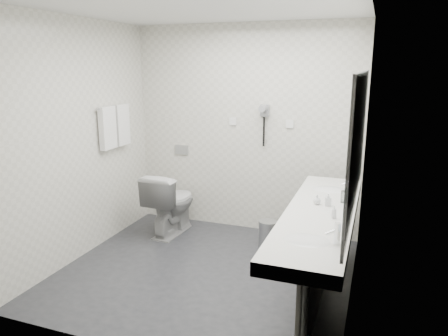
% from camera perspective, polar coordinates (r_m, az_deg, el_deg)
% --- Properties ---
extents(floor, '(2.80, 2.80, 0.00)m').
position_cam_1_polar(floor, '(4.39, -2.59, -13.72)').
color(floor, '#27272C').
rests_on(floor, ground).
extents(ceiling, '(2.80, 2.80, 0.00)m').
position_cam_1_polar(ceiling, '(3.93, -3.00, 20.69)').
color(ceiling, silver).
rests_on(ceiling, wall_back).
extents(wall_back, '(2.80, 0.00, 2.80)m').
position_cam_1_polar(wall_back, '(5.18, 2.82, 5.12)').
color(wall_back, beige).
rests_on(wall_back, floor).
extents(wall_front, '(2.80, 0.00, 2.80)m').
position_cam_1_polar(wall_front, '(2.85, -12.94, -2.32)').
color(wall_front, beige).
rests_on(wall_front, floor).
extents(wall_left, '(0.00, 2.60, 2.60)m').
position_cam_1_polar(wall_left, '(4.69, -18.78, 3.51)').
color(wall_left, beige).
rests_on(wall_left, floor).
extents(wall_right, '(0.00, 2.60, 2.60)m').
position_cam_1_polar(wall_right, '(3.67, 17.79, 0.93)').
color(wall_right, beige).
rests_on(wall_right, floor).
extents(vanity_counter, '(0.55, 2.20, 0.10)m').
position_cam_1_polar(vanity_counter, '(3.62, 12.76, -6.33)').
color(vanity_counter, silver).
rests_on(vanity_counter, floor).
extents(vanity_panel, '(0.03, 2.15, 0.75)m').
position_cam_1_polar(vanity_panel, '(3.79, 12.80, -12.42)').
color(vanity_panel, '#9A9892').
rests_on(vanity_panel, floor).
extents(vanity_post_near, '(0.06, 0.06, 0.75)m').
position_cam_1_polar(vanity_post_near, '(2.89, 10.50, -21.27)').
color(vanity_post_near, silver).
rests_on(vanity_post_near, floor).
extents(vanity_post_far, '(0.06, 0.06, 0.75)m').
position_cam_1_polar(vanity_post_far, '(4.74, 14.84, -7.11)').
color(vanity_post_far, silver).
rests_on(vanity_post_far, floor).
extents(mirror, '(0.02, 2.20, 1.05)m').
position_cam_1_polar(mirror, '(3.44, 17.62, 3.51)').
color(mirror, '#B2BCC6').
rests_on(mirror, wall_right).
extents(basin_near, '(0.40, 0.31, 0.05)m').
position_cam_1_polar(basin_near, '(3.01, 11.13, -9.75)').
color(basin_near, white).
rests_on(basin_near, vanity_counter).
extents(basin_far, '(0.40, 0.31, 0.05)m').
position_cam_1_polar(basin_far, '(4.23, 13.96, -3.00)').
color(basin_far, white).
rests_on(basin_far, vanity_counter).
extents(faucet_near, '(0.04, 0.04, 0.15)m').
position_cam_1_polar(faucet_near, '(2.96, 14.97, -8.52)').
color(faucet_near, silver).
rests_on(faucet_near, vanity_counter).
extents(faucet_far, '(0.04, 0.04, 0.15)m').
position_cam_1_polar(faucet_far, '(4.19, 16.68, -2.05)').
color(faucet_far, silver).
rests_on(faucet_far, vanity_counter).
extents(soap_bottle_a, '(0.06, 0.06, 0.11)m').
position_cam_1_polar(soap_bottle_a, '(3.72, 13.82, -4.13)').
color(soap_bottle_a, white).
rests_on(soap_bottle_a, vanity_counter).
extents(soap_bottle_b, '(0.08, 0.08, 0.08)m').
position_cam_1_polar(soap_bottle_b, '(3.75, 12.39, -4.17)').
color(soap_bottle_b, white).
rests_on(soap_bottle_b, vanity_counter).
extents(soap_bottle_c, '(0.05, 0.05, 0.10)m').
position_cam_1_polar(soap_bottle_c, '(3.44, 14.59, -5.75)').
color(soap_bottle_c, white).
rests_on(soap_bottle_c, vanity_counter).
extents(glass_left, '(0.07, 0.07, 0.10)m').
position_cam_1_polar(glass_left, '(3.85, 15.81, -3.74)').
color(glass_left, silver).
rests_on(glass_left, vanity_counter).
extents(glass_right, '(0.08, 0.08, 0.11)m').
position_cam_1_polar(glass_right, '(3.88, 16.25, -3.53)').
color(glass_right, silver).
rests_on(glass_right, vanity_counter).
extents(toilet, '(0.48, 0.79, 0.77)m').
position_cam_1_polar(toilet, '(5.23, -7.13, -4.64)').
color(toilet, white).
rests_on(toilet, floor).
extents(flush_plate, '(0.18, 0.02, 0.12)m').
position_cam_1_polar(flush_plate, '(5.52, -5.72, 2.45)').
color(flush_plate, '#B2B5BA').
rests_on(flush_plate, wall_back).
extents(pedal_bin, '(0.26, 0.26, 0.30)m').
position_cam_1_polar(pedal_bin, '(4.89, 5.92, -8.89)').
color(pedal_bin, '#B2B5BA').
rests_on(pedal_bin, floor).
extents(bin_lid, '(0.21, 0.21, 0.02)m').
position_cam_1_polar(bin_lid, '(4.84, 5.96, -7.19)').
color(bin_lid, '#B2B5BA').
rests_on(bin_lid, pedal_bin).
extents(towel_rail, '(0.02, 0.62, 0.02)m').
position_cam_1_polar(towel_rail, '(5.06, -14.70, 7.91)').
color(towel_rail, silver).
rests_on(towel_rail, wall_left).
extents(towel_near, '(0.07, 0.24, 0.48)m').
position_cam_1_polar(towel_near, '(4.96, -15.37, 5.21)').
color(towel_near, white).
rests_on(towel_near, towel_rail).
extents(towel_far, '(0.07, 0.24, 0.48)m').
position_cam_1_polar(towel_far, '(5.19, -13.59, 5.67)').
color(towel_far, white).
rests_on(towel_far, towel_rail).
extents(dryer_cradle, '(0.10, 0.04, 0.14)m').
position_cam_1_polar(dryer_cradle, '(5.05, 5.48, 7.71)').
color(dryer_cradle, gray).
rests_on(dryer_cradle, wall_back).
extents(dryer_barrel, '(0.08, 0.14, 0.08)m').
position_cam_1_polar(dryer_barrel, '(4.98, 5.28, 7.98)').
color(dryer_barrel, gray).
rests_on(dryer_barrel, dryer_cradle).
extents(dryer_cord, '(0.02, 0.02, 0.35)m').
position_cam_1_polar(dryer_cord, '(5.07, 5.38, 4.89)').
color(dryer_cord, black).
rests_on(dryer_cord, dryer_cradle).
extents(switch_plate_a, '(0.09, 0.02, 0.09)m').
position_cam_1_polar(switch_plate_a, '(5.20, 1.20, 6.28)').
color(switch_plate_a, white).
rests_on(switch_plate_a, wall_back).
extents(switch_plate_b, '(0.09, 0.02, 0.09)m').
position_cam_1_polar(switch_plate_b, '(5.02, 8.83, 5.85)').
color(switch_plate_b, white).
rests_on(switch_plate_b, wall_back).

